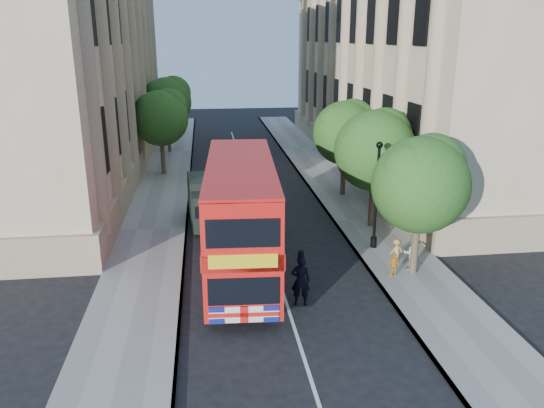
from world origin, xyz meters
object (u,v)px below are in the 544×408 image
object	(u,v)px
police_constable	(301,281)
double_decker_bus	(241,215)
woman_pedestrian	(411,253)
lamp_post	(376,200)
box_van	(207,203)

from	to	relation	value
police_constable	double_decker_bus	bearing A→B (deg)	-47.51
double_decker_bus	woman_pedestrian	world-z (taller)	double_decker_bus
police_constable	woman_pedestrian	distance (m)	5.78
police_constable	woman_pedestrian	bearing A→B (deg)	-145.80
woman_pedestrian	double_decker_bus	bearing A→B (deg)	-3.59
lamp_post	box_van	bearing A→B (deg)	149.96
woman_pedestrian	lamp_post	bearing A→B (deg)	-69.86
double_decker_bus	woman_pedestrian	size ratio (longest dim) A/B	6.82
lamp_post	woman_pedestrian	world-z (taller)	lamp_post
lamp_post	police_constable	distance (m)	6.89
police_constable	box_van	bearing A→B (deg)	-59.79
lamp_post	box_van	xyz separation A→B (m)	(-7.89, 4.56, -1.27)
box_van	woman_pedestrian	world-z (taller)	box_van
lamp_post	police_constable	xyz separation A→B (m)	(-4.49, -5.00, -1.52)
lamp_post	police_constable	bearing A→B (deg)	-131.91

